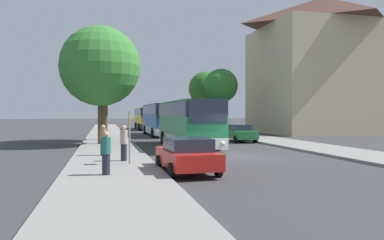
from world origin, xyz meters
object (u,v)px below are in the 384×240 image
object	(u,v)px
parked_car_right_far	(193,127)
tree_right_near	(221,86)
pedestrian_waiting_near	(103,140)
tree_left_far	(100,66)
tree_right_mid	(206,89)
pedestrian_waiting_far	(106,153)
bus_stop_sign	(129,131)
tree_left_near	(105,69)
parked_car_right_near	(240,133)
pedestrian_walking_back	(124,143)
bus_front	(188,123)
bus_rear	(146,118)
parked_car_left_curb	(187,155)
bus_middle	(160,119)

from	to	relation	value
parked_car_right_far	tree_right_near	xyz separation A→B (m)	(2.65, -3.33, 4.94)
pedestrian_waiting_near	tree_left_far	world-z (taller)	tree_left_far
parked_car_right_far	tree_right_mid	world-z (taller)	tree_right_mid
tree_right_mid	pedestrian_waiting_far	bearing A→B (deg)	-110.36
bus_stop_sign	tree_left_near	world-z (taller)	tree_left_near
pedestrian_waiting_far	tree_left_far	distance (m)	15.66
bus_stop_sign	parked_car_right_near	bearing A→B (deg)	52.02
pedestrian_waiting_near	pedestrian_walking_back	xyz separation A→B (m)	(0.98, -2.66, 0.02)
pedestrian_waiting_far	tree_left_far	world-z (taller)	tree_left_far
bus_front	bus_rear	xyz separation A→B (m)	(0.21, 29.88, -0.03)
pedestrian_walking_back	tree_left_near	world-z (taller)	tree_left_near
parked_car_left_curb	parked_car_right_far	world-z (taller)	parked_car_right_far
pedestrian_waiting_far	tree_right_mid	world-z (taller)	tree_right_mid
parked_car_right_near	pedestrian_waiting_near	distance (m)	14.85
parked_car_right_near	bus_stop_sign	distance (m)	16.84
bus_middle	pedestrian_waiting_near	world-z (taller)	bus_middle
bus_middle	pedestrian_waiting_far	distance (m)	27.29
parked_car_right_near	bus_stop_sign	size ratio (longest dim) A/B	1.84
tree_left_near	tree_right_mid	bearing A→B (deg)	55.39
parked_car_right_far	tree_right_mid	xyz separation A→B (m)	(4.37, 9.67, 5.46)
parked_car_left_curb	pedestrian_walking_back	xyz separation A→B (m)	(-2.39, 3.41, 0.26)
parked_car_right_far	tree_right_mid	size ratio (longest dim) A/B	0.46
tree_left_far	tree_right_near	bearing A→B (deg)	43.79
bus_middle	parked_car_left_curb	size ratio (longest dim) A/B	2.64
bus_middle	parked_car_left_curb	xyz separation A→B (m)	(-2.75, -25.98, -1.08)
pedestrian_waiting_far	tree_right_near	bearing A→B (deg)	6.08
parked_car_right_near	pedestrian_waiting_far	size ratio (longest dim) A/B	2.72
pedestrian_waiting_near	pedestrian_waiting_far	size ratio (longest dim) A/B	1.03
bus_rear	parked_car_left_curb	bearing A→B (deg)	-93.78
bus_rear	parked_car_right_far	size ratio (longest dim) A/B	2.66
bus_rear	parked_car_left_curb	distance (m)	41.65
bus_rear	pedestrian_waiting_far	distance (m)	42.62
tree_left_near	pedestrian_walking_back	bearing A→B (deg)	-86.97
bus_middle	pedestrian_walking_back	bearing A→B (deg)	-103.44
tree_right_near	bus_middle	bearing A→B (deg)	-168.92
bus_middle	tree_right_near	bearing A→B (deg)	10.46
parked_car_right_near	tree_right_mid	world-z (taller)	tree_right_mid
bus_stop_sign	pedestrian_waiting_near	distance (m)	4.11
pedestrian_waiting_far	bus_front	bearing A→B (deg)	6.10
pedestrian_waiting_far	parked_car_left_curb	bearing A→B (deg)	-47.26
tree_left_near	parked_car_right_far	bearing A→B (deg)	48.76
tree_left_near	tree_right_near	distance (m)	16.19
bus_front	pedestrian_waiting_far	xyz separation A→B (m)	(-5.91, -12.29, -0.81)
bus_rear	bus_stop_sign	world-z (taller)	bus_rear
pedestrian_walking_back	tree_right_mid	xyz separation A→B (m)	(14.37, 37.05, 5.20)
parked_car_right_near	tree_right_mid	size ratio (longest dim) A/B	0.51
parked_car_right_far	parked_car_left_curb	bearing A→B (deg)	75.07
bus_front	bus_stop_sign	world-z (taller)	bus_front
pedestrian_waiting_far	tree_right_near	distance (m)	31.53
parked_car_right_far	tree_right_near	world-z (taller)	tree_right_near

